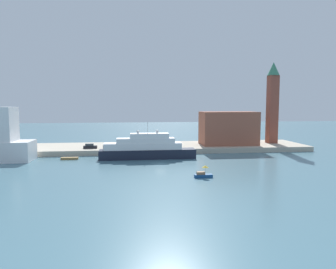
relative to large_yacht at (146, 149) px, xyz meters
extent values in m
plane|color=slate|center=(3.43, -8.94, -3.07)|extent=(400.00, 400.00, 0.00)
cube|color=#B7AD99|center=(3.43, 18.22, -2.22)|extent=(110.00, 22.33, 1.68)
cube|color=black|center=(0.42, 0.00, -1.65)|extent=(28.81, 4.82, 2.83)
cube|color=white|center=(-1.03, 0.00, 0.76)|extent=(23.05, 4.43, 1.99)
cube|color=white|center=(-0.16, 0.00, 2.47)|extent=(17.29, 4.04, 1.43)
cube|color=white|center=(0.99, 0.00, 3.90)|extent=(11.52, 3.66, 1.43)
cylinder|color=silver|center=(0.42, 0.00, 6.30)|extent=(0.16, 0.16, 3.36)
sphere|color=white|center=(3.30, 0.00, 5.12)|extent=(1.01, 1.01, 1.01)
sphere|color=white|center=(-2.47, 0.00, 5.12)|extent=(1.01, 1.01, 1.01)
cube|color=navy|center=(11.28, -26.27, -2.70)|extent=(4.06, 1.30, 0.73)
cube|color=#8C6647|center=(10.67, -26.27, -2.04)|extent=(1.79, 1.04, 0.60)
cylinder|color=#B2B2B2|center=(11.69, -26.27, -1.57)|extent=(0.06, 0.06, 1.53)
cone|color=gold|center=(11.69, -26.27, -0.55)|extent=(1.45, 1.45, 0.51)
cube|color=olive|center=(-22.72, 1.35, -2.74)|extent=(4.96, 1.45, 0.66)
cube|color=#93513D|center=(30.80, 16.45, 4.61)|extent=(19.94, 10.40, 11.98)
cube|color=brown|center=(48.69, 19.32, 11.29)|extent=(3.49, 3.49, 25.35)
cone|color=#387A5B|center=(48.69, 19.32, 26.41)|extent=(4.54, 4.54, 4.89)
cube|color=black|center=(-17.94, 12.48, -0.95)|extent=(4.44, 1.86, 0.87)
cube|color=#262D33|center=(-18.16, 12.48, -0.17)|extent=(2.66, 1.68, 0.67)
cylinder|color=#4C4C4C|center=(-13.36, 8.81, -0.71)|extent=(0.36, 0.36, 1.34)
sphere|color=tan|center=(-13.36, 8.81, 0.07)|extent=(0.24, 0.24, 0.24)
cylinder|color=black|center=(10.21, 7.86, -0.96)|extent=(0.37, 0.37, 0.84)
camera|label=1|loc=(-5.26, -94.27, 13.32)|focal=33.81mm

